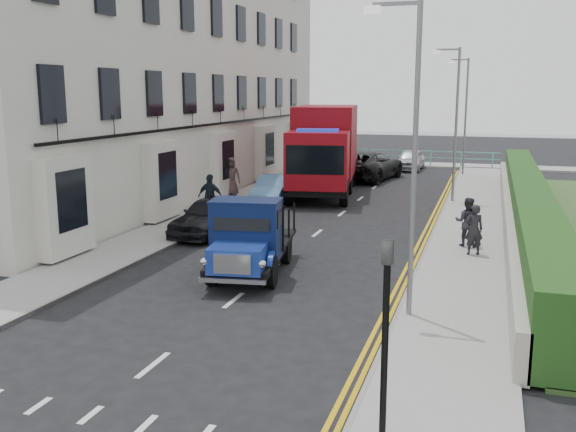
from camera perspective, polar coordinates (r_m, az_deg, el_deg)
The scene contains 23 objects.
ground at distance 17.84m, azimuth -2.41°, elevation -5.56°, with size 120.00×120.00×0.00m, color black.
pavement_west at distance 27.86m, azimuth -6.15°, elevation 0.58°, with size 2.40×38.00×0.12m, color gray.
pavement_east at distance 25.57m, azimuth 15.95°, elevation -0.74°, with size 2.60×38.00×0.12m, color gray.
promenade at distance 45.72m, azimuth 10.14°, elevation 4.57°, with size 30.00×2.50×0.12m, color gray.
sea_plane at distance 76.45m, azimuth 13.25°, elevation 6.96°, with size 120.00×120.00×0.00m, color slate.
terrace_west at distance 32.92m, azimuth -10.56°, elevation 14.49°, with size 6.31×30.20×14.25m.
garden_east at distance 25.44m, azimuth 20.35°, elevation 0.86°, with size 1.45×28.00×1.75m.
seafront_railing at distance 44.87m, azimuth 10.02°, elevation 5.12°, with size 13.00×0.08×1.11m.
lamp_near at distance 14.20m, azimuth 10.75°, elevation 6.41°, with size 1.23×0.18×7.00m.
lamp_mid at distance 30.13m, azimuth 14.52°, elevation 8.62°, with size 1.23×0.18×7.00m.
lamp_far at distance 40.11m, azimuth 15.36°, elevation 9.11°, with size 1.23×0.18×7.00m.
traffic_signal at distance 9.17m, azimuth 8.70°, elevation -8.37°, with size 0.16×0.20×3.10m.
bedford_lorry at distance 17.62m, azimuth -3.62°, elevation -2.38°, with size 2.49×4.84×2.20m.
red_lorry at distance 32.01m, azimuth 3.25°, elevation 6.06°, with size 4.09×8.65×4.35m.
parked_car_front at distance 23.20m, azimuth -6.86°, elevation 0.04°, with size 1.65×4.10×1.40m, color black.
parked_car_mid at distance 29.54m, azimuth -1.33°, elevation 2.38°, with size 1.35×3.88×1.28m, color #5E94CB.
parked_car_rear at distance 34.20m, azimuth 2.89°, elevation 3.66°, with size 1.95×4.81×1.40m, color #B5B7BB.
seafront_car_left at distance 37.72m, azimuth 7.19°, elevation 4.48°, with size 2.74×5.94×1.65m, color black.
seafront_car_right at distance 42.91m, azimuth 10.83°, elevation 4.94°, with size 1.57×3.90×1.33m, color silver.
pedestrian_east_near at distance 20.54m, azimuth 16.20°, elevation -1.17°, with size 0.57×0.38×1.57m, color black.
pedestrian_east_far at distance 21.60m, azimuth 15.63°, elevation -0.50°, with size 0.78×0.61×1.61m, color #2E2A33.
pedestrian_west_near at distance 25.25m, azimuth -6.91°, elevation 1.69°, with size 1.05×0.44×1.80m, color black.
pedestrian_west_far at distance 30.99m, azimuth -5.11°, elevation 3.53°, with size 0.92×0.60×1.87m, color #453431.
Camera 1 is at (5.87, -16.06, 5.11)m, focal length 40.00 mm.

